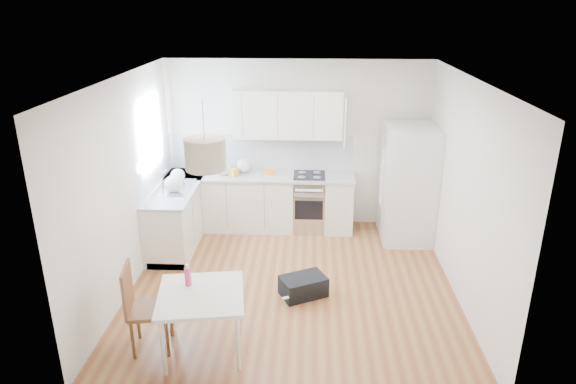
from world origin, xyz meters
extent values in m
plane|color=brown|center=(0.00, 0.00, 0.00)|extent=(4.20, 4.20, 0.00)
plane|color=white|center=(0.00, 0.00, 2.70)|extent=(4.20, 4.20, 0.00)
plane|color=silver|center=(0.00, 2.10, 1.35)|extent=(4.20, 0.00, 4.20)
plane|color=silver|center=(-2.10, 0.00, 1.35)|extent=(0.00, 4.20, 4.20)
plane|color=silver|center=(2.10, 0.00, 1.35)|extent=(0.00, 4.20, 4.20)
cube|color=#BFE0F9|center=(-2.09, 1.15, 1.75)|extent=(0.02, 1.00, 1.00)
cube|color=silver|center=(-0.60, 1.80, 0.44)|extent=(3.00, 0.60, 0.88)
cube|color=silver|center=(-1.80, 1.20, 0.44)|extent=(0.60, 1.80, 0.88)
cube|color=#A3A5A8|center=(-0.60, 1.80, 0.90)|extent=(3.02, 0.64, 0.04)
cube|color=#A3A5A8|center=(-1.80, 1.20, 0.90)|extent=(0.64, 1.82, 0.04)
cube|color=white|center=(-0.60, 2.09, 1.21)|extent=(3.00, 0.01, 0.58)
cube|color=white|center=(-2.09, 1.20, 1.21)|extent=(0.01, 1.80, 0.58)
cube|color=silver|center=(-0.15, 1.94, 1.88)|extent=(1.70, 0.32, 0.75)
cube|color=beige|center=(-0.90, -1.38, 0.67)|extent=(1.00, 1.00, 0.04)
cylinder|color=silver|center=(-1.21, -1.81, 0.33)|extent=(0.05, 0.05, 0.65)
cylinder|color=silver|center=(-0.48, -1.69, 0.33)|extent=(0.05, 0.05, 0.65)
cylinder|color=silver|center=(-1.32, -1.07, 0.33)|extent=(0.05, 0.05, 0.65)
cylinder|color=silver|center=(-0.59, -0.96, 0.33)|extent=(0.05, 0.05, 0.65)
cylinder|color=#D43A7A|center=(-1.06, -1.22, 0.82)|extent=(0.09, 0.09, 0.25)
cube|color=black|center=(0.15, -0.25, 0.13)|extent=(0.66, 0.57, 0.26)
cylinder|color=tan|center=(-0.78, -1.32, 2.18)|extent=(0.44, 0.44, 0.30)
ellipsoid|color=silver|center=(-1.59, 1.83, 1.02)|extent=(0.22, 0.19, 0.20)
ellipsoid|color=silver|center=(-1.17, 1.78, 1.04)|extent=(0.26, 0.22, 0.24)
ellipsoid|color=silver|center=(-0.87, 1.90, 1.03)|extent=(0.25, 0.21, 0.22)
ellipsoid|color=silver|center=(-1.82, 1.43, 1.02)|extent=(0.22, 0.19, 0.20)
ellipsoid|color=silver|center=(-1.76, 0.98, 1.04)|extent=(0.27, 0.23, 0.25)
cube|color=orange|center=(-0.44, 1.81, 0.97)|extent=(0.15, 0.09, 0.10)
cube|color=orange|center=(-1.02, 1.75, 0.98)|extent=(0.20, 0.19, 0.12)
cube|color=red|center=(-1.32, 1.90, 0.98)|extent=(0.17, 0.11, 0.11)
camera|label=1|loc=(0.22, -5.94, 3.55)|focal=32.00mm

